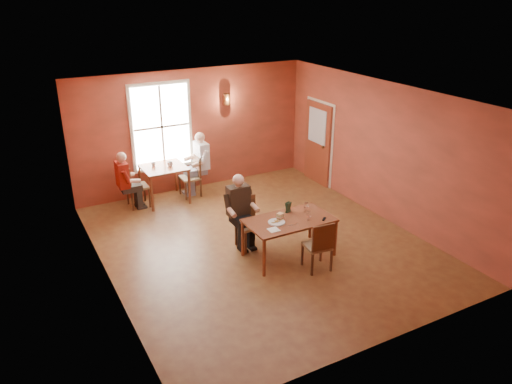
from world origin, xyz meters
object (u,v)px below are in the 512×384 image
diner_maroon (136,179)px  diner_white (190,167)px  chair_empty (317,245)px  chair_diner_main (250,224)px  diner_main (250,215)px  main_table (289,238)px  second_table (164,184)px  chair_diner_white (190,177)px  chair_diner_maroon (137,186)px

diner_maroon → diner_white: bearing=90.0°
chair_empty → diner_white: 4.38m
chair_diner_main → diner_white: bearing=-89.3°
diner_main → diner_white: size_ratio=0.95×
diner_main → diner_white: (-0.04, 3.04, 0.03)m
diner_white → chair_diner_main: bearing=-179.3°
diner_white → diner_maroon: diner_white is taller
chair_empty → diner_white: size_ratio=0.65×
main_table → chair_diner_main: size_ratio=1.60×
diner_main → chair_empty: diner_main is taller
chair_empty → second_table: chair_empty is taller
chair_diner_white → chair_diner_maroon: (-1.30, 0.00, 0.02)m
diner_main → chair_diner_maroon: bearing=-65.8°
chair_diner_main → second_table: chair_diner_main is taller
diner_main → chair_empty: size_ratio=1.46×
main_table → chair_diner_maroon: bearing=117.0°
chair_diner_main → diner_main: diner_main is taller
chair_diner_main → chair_empty: size_ratio=1.05×
chair_diner_main → main_table: bearing=127.6°
chair_empty → chair_diner_main: bearing=124.8°
diner_maroon → chair_diner_white: bearing=90.0°
diner_white → chair_diner_maroon: (-1.33, 0.00, -0.23)m
main_table → second_table: (-1.22, 3.66, 0.05)m
diner_white → chair_diner_white: bearing=90.0°
main_table → second_table: bearing=108.4°
chair_diner_white → diner_maroon: bearing=90.0°
main_table → diner_maroon: diner_maroon is taller
chair_empty → chair_diner_maroon: size_ratio=0.95×
main_table → chair_empty: size_ratio=1.68×
chair_diner_main → diner_main: size_ratio=0.72×
chair_empty → main_table: bearing=113.7°
chair_diner_white → diner_white: diner_white is taller
chair_diner_maroon → main_table: bearing=27.0°
main_table → second_table: second_table is taller
chair_empty → chair_diner_white: chair_diner_white is taller
chair_diner_white → diner_maroon: diner_maroon is taller
main_table → diner_main: bearing=128.9°
second_table → diner_main: bearing=-76.7°
diner_main → chair_empty: bearing=119.0°
chair_diner_white → diner_white: size_ratio=0.66×
chair_diner_main → chair_diner_white: size_ratio=1.03×
second_table → chair_diner_maroon: (-0.65, 0.00, 0.08)m
chair_diner_main → second_table: size_ratio=1.03×
diner_white → diner_maroon: size_ratio=1.10×
second_table → diner_white: diner_white is taller
chair_diner_main → diner_maroon: diner_maroon is taller
diner_main → diner_maroon: size_ratio=1.05×
chair_diner_white → diner_white: (0.03, 0.00, 0.25)m
diner_main → chair_empty: (0.70, -1.26, -0.22)m
diner_maroon → main_table: bearing=27.4°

